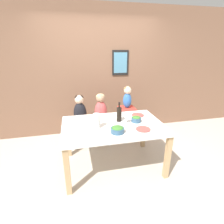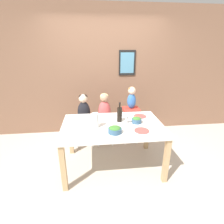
# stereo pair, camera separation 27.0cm
# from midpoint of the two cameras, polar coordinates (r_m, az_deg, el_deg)

# --- Properties ---
(ground_plane) EXTENTS (14.00, 14.00, 0.00)m
(ground_plane) POSITION_cam_midpoint_polar(r_m,az_deg,el_deg) (3.09, -2.28, -16.96)
(ground_plane) COLOR #BCB2A3
(wall_back) EXTENTS (10.00, 0.09, 2.70)m
(wall_back) POSITION_cam_midpoint_polar(r_m,az_deg,el_deg) (3.88, -6.45, 12.57)
(wall_back) COLOR brown
(wall_back) RESTS_ON ground_plane
(dining_table) EXTENTS (1.55, 1.04, 0.75)m
(dining_table) POSITION_cam_midpoint_polar(r_m,az_deg,el_deg) (2.74, -2.48, -5.96)
(dining_table) COLOR white
(dining_table) RESTS_ON ground_plane
(chair_far_left) EXTENTS (0.38, 0.37, 0.47)m
(chair_far_left) POSITION_cam_midpoint_polar(r_m,az_deg,el_deg) (3.51, -12.24, -5.04)
(chair_far_left) COLOR silver
(chair_far_left) RESTS_ON ground_plane
(chair_far_center) EXTENTS (0.38, 0.37, 0.47)m
(chair_far_center) POSITION_cam_midpoint_polar(r_m,az_deg,el_deg) (3.53, -5.76, -4.52)
(chair_far_center) COLOR silver
(chair_far_center) RESTS_ON ground_plane
(chair_right_highchair) EXTENTS (0.32, 0.32, 0.73)m
(chair_right_highchair) POSITION_cam_midpoint_polar(r_m,az_deg,el_deg) (3.56, 2.67, -1.31)
(chair_right_highchair) COLOR silver
(chair_right_highchair) RESTS_ON ground_plane
(person_child_left) EXTENTS (0.24, 0.18, 0.58)m
(person_child_left) POSITION_cam_midpoint_polar(r_m,az_deg,el_deg) (3.37, -12.72, 0.78)
(person_child_left) COLOR black
(person_child_left) RESTS_ON chair_far_left
(person_child_center) EXTENTS (0.24, 0.18, 0.58)m
(person_child_center) POSITION_cam_midpoint_polar(r_m,az_deg,el_deg) (3.39, -5.99, 1.30)
(person_child_center) COLOR #C64C4C
(person_child_center) RESTS_ON chair_far_center
(person_baby_right) EXTENTS (0.17, 0.15, 0.44)m
(person_baby_right) POSITION_cam_midpoint_polar(r_m,az_deg,el_deg) (3.42, 2.78, 5.31)
(person_baby_right) COLOR #3366B2
(person_baby_right) RESTS_ON chair_right_highchair
(wine_bottle) EXTENTS (0.08, 0.08, 0.32)m
(wine_bottle) POSITION_cam_midpoint_polar(r_m,az_deg,el_deg) (2.78, -0.43, -0.68)
(wine_bottle) COLOR black
(wine_bottle) RESTS_ON dining_table
(paper_towel_roll) EXTENTS (0.10, 0.10, 0.22)m
(paper_towel_roll) POSITION_cam_midpoint_polar(r_m,az_deg,el_deg) (2.57, -8.12, -3.03)
(paper_towel_roll) COLOR white
(paper_towel_roll) RESTS_ON dining_table
(wine_glass_near) EXTENTS (0.07, 0.07, 0.18)m
(wine_glass_near) POSITION_cam_midpoint_polar(r_m,az_deg,el_deg) (2.69, 1.66, -1.19)
(wine_glass_near) COLOR white
(wine_glass_near) RESTS_ON dining_table
(salad_bowl_large) EXTENTS (0.19, 0.19, 0.10)m
(salad_bowl_large) POSITION_cam_midpoint_polar(r_m,az_deg,el_deg) (2.44, -1.43, -5.81)
(salad_bowl_large) COLOR #335675
(salad_bowl_large) RESTS_ON dining_table
(salad_bowl_small) EXTENTS (0.16, 0.16, 0.10)m
(salad_bowl_small) POSITION_cam_midpoint_polar(r_m,az_deg,el_deg) (2.79, 5.19, -2.33)
(salad_bowl_small) COLOR #335675
(salad_bowl_small) RESTS_ON dining_table
(dinner_plate_front_left) EXTENTS (0.21, 0.21, 0.01)m
(dinner_plate_front_left) POSITION_cam_midpoint_polar(r_m,az_deg,el_deg) (2.41, -12.04, -7.79)
(dinner_plate_front_left) COLOR silver
(dinner_plate_front_left) RESTS_ON dining_table
(dinner_plate_back_left) EXTENTS (0.21, 0.21, 0.01)m
(dinner_plate_back_left) POSITION_cam_midpoint_polar(r_m,az_deg,el_deg) (2.89, -10.57, -2.69)
(dinner_plate_back_left) COLOR silver
(dinner_plate_back_left) RESTS_ON dining_table
(dinner_plate_back_right) EXTENTS (0.21, 0.21, 0.01)m
(dinner_plate_back_right) POSITION_cam_midpoint_polar(r_m,az_deg,el_deg) (3.07, 5.96, -1.04)
(dinner_plate_back_right) COLOR #D14C47
(dinner_plate_back_right) RESTS_ON dining_table
(dinner_plate_front_right) EXTENTS (0.21, 0.21, 0.01)m
(dinner_plate_front_right) POSITION_cam_midpoint_polar(r_m,az_deg,el_deg) (2.56, 7.18, -5.65)
(dinner_plate_front_right) COLOR #D14C47
(dinner_plate_front_right) RESTS_ON dining_table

